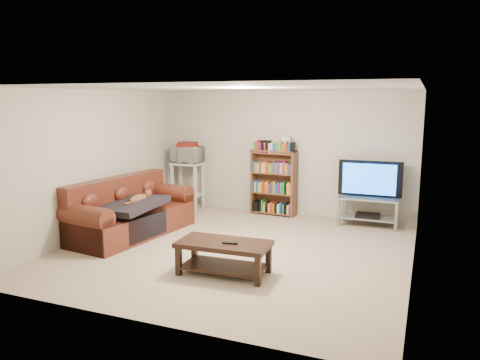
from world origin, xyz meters
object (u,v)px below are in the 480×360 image
at_px(bookshelf, 273,182).
at_px(coffee_table, 224,252).
at_px(tv_stand, 368,207).
at_px(sofa, 128,215).

bearing_deg(bookshelf, coffee_table, -79.91).
relative_size(coffee_table, tv_stand, 1.16).
bearing_deg(bookshelf, sofa, -126.34).
xyz_separation_m(coffee_table, tv_stand, (1.44, 3.11, 0.05)).
bearing_deg(coffee_table, tv_stand, 62.74).
bearing_deg(tv_stand, bookshelf, 174.23).
bearing_deg(sofa, bookshelf, 58.03).
bearing_deg(coffee_table, sofa, 152.22).
height_order(sofa, coffee_table, sofa).
xyz_separation_m(sofa, bookshelf, (1.83, 2.21, 0.33)).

